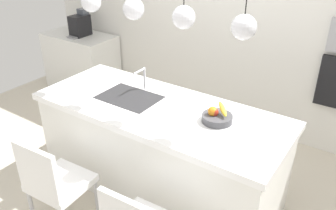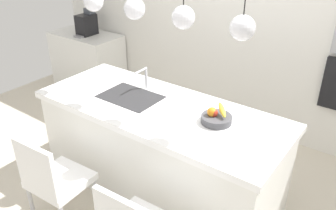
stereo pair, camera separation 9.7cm
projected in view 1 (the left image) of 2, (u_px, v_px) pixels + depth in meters
floor at (160, 187)px, 3.58m from camera, size 6.60×6.60×0.00m
back_wall at (239, 25)px, 4.18m from camera, size 6.00×0.10×2.60m
kitchen_island at (159, 149)px, 3.36m from camera, size 2.33×0.94×0.92m
sink_basin at (129, 98)px, 3.32m from camera, size 0.56×0.40×0.02m
faucet at (143, 76)px, 3.40m from camera, size 0.02×0.17×0.22m
fruit_bowl at (217, 117)px, 2.91m from camera, size 0.26×0.26×0.15m
side_counter at (82, 62)px, 5.51m from camera, size 1.10×0.60×0.86m
coffee_machine at (80, 25)px, 5.20m from camera, size 0.20×0.35×0.38m
chair_near at (54, 181)px, 2.88m from camera, size 0.48×0.47×0.92m
pendant_light_left at (91, 2)px, 3.12m from camera, size 0.18×0.18×0.78m
pendant_light_center_left at (133, 9)px, 2.88m from camera, size 0.18×0.18×0.78m
pendant_light_center_right at (184, 17)px, 2.64m from camera, size 0.18×0.18×0.78m
pendant_light_right at (244, 27)px, 2.40m from camera, size 0.18×0.18×0.78m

